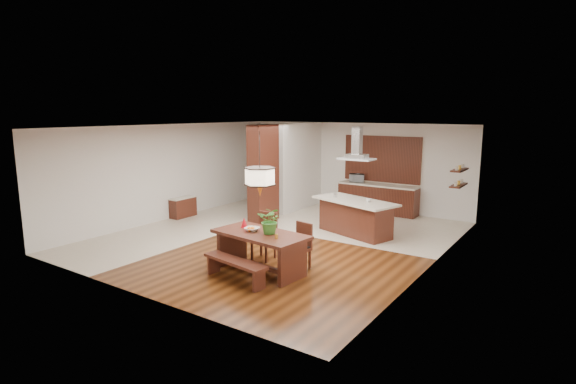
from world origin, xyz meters
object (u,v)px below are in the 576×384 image
Objects in this scene: dining_chair_left at (263,237)px; pendant_lantern at (260,164)px; hallway_console at (183,207)px; foliage_plant at (271,220)px; fruit_bowl at (252,229)px; kitchen_island at (355,217)px; range_hood at (357,143)px; microwave at (357,178)px; dining_table at (261,243)px; island_cup at (368,200)px; dining_bench at (235,271)px; dining_chair_right at (298,247)px.

pendant_lantern reaches higher than dining_chair_left.
foliage_plant is at bearing -25.12° from hallway_console.
kitchen_island is (0.61, 3.65, -0.38)m from fruit_bowl.
foliage_plant is 3.86m from range_hood.
dining_chair_left is 2.16× the size of microwave.
dining_table is 3.69m from island_cup.
dining_table is at bearing -3.35° from fruit_bowl.
range_hood is at bearing 84.00° from dining_bench.
dining_chair_left is at bearing 122.84° from pendant_lantern.
foliage_plant reaches higher than dining_chair_right.
dining_table is 1.60× the size of pendant_lantern.
range_hood is at bearing 84.09° from pendant_lantern.
dining_chair_right is (0.65, 1.27, 0.27)m from dining_bench.
pendant_lantern reaches higher than foliage_plant.
pendant_lantern is at bearing -3.35° from fruit_bowl.
foliage_plant reaches higher than dining_bench.
dining_chair_right reaches higher than dining_table.
pendant_lantern reaches higher than dining_bench.
dining_chair_right is at bearing -10.53° from dining_chair_left.
foliage_plant is (0.30, 0.77, 0.89)m from dining_bench.
dining_bench is 7.33m from microwave.
hallway_console is 7.33× the size of island_cup.
foliage_plant reaches higher than dining_table.
fruit_bowl is 0.62× the size of microwave.
dining_chair_right is 1.03m from fruit_bowl.
fruit_bowl is (-0.23, 0.01, 0.26)m from dining_table.
dining_bench is at bearing -96.45° from dining_table.
range_hood is (0.00, 0.00, 1.97)m from kitchen_island.
microwave reaches higher than island_cup.
microwave is at bearing 113.20° from dining_chair_right.
dining_table is 6.59m from microwave.
range_hood is (-0.18, 3.12, 1.97)m from dining_chair_right.
dining_chair_right is at bearing 62.99° from dining_bench.
kitchen_island is 2.80× the size of range_hood.
range_hood reaches higher than microwave.
hallway_console is at bearing -167.57° from range_hood.
hallway_console is 0.90× the size of dining_chair_right.
dining_bench is 5.13× the size of fruit_bowl.
hallway_console is 1.81× the size of microwave.
dining_table reaches higher than hallway_console.
kitchen_island is (-0.18, 3.12, 0.00)m from dining_chair_right.
fruit_bowl reaches higher than dining_table.
pendant_lantern reaches higher than dining_table.
range_hood is (0.46, 4.39, 2.25)m from dining_bench.
dining_bench is at bearing -79.98° from dining_chair_left.
range_hood is at bearing 102.44° from dining_chair_right.
foliage_plant reaches higher than kitchen_island.
dining_bench is at bearing -96.45° from pendant_lantern.
microwave is at bearing 120.47° from island_cup.
foliage_plant reaches higher than hallway_console.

